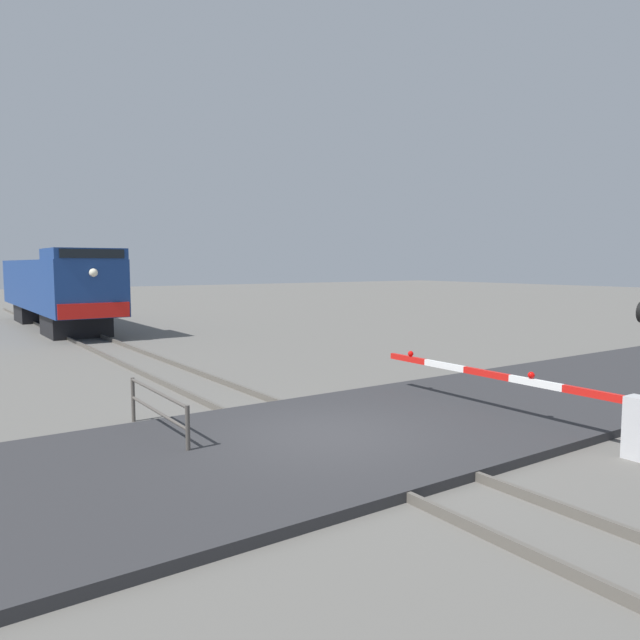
# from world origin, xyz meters

# --- Properties ---
(ground_plane) EXTENTS (160.00, 160.00, 0.00)m
(ground_plane) POSITION_xyz_m (0.00, 0.00, 0.00)
(ground_plane) COLOR #605E59
(rail_track_left) EXTENTS (0.08, 80.00, 0.15)m
(rail_track_left) POSITION_xyz_m (-0.72, 0.00, 0.07)
(rail_track_left) COLOR #59544C
(rail_track_left) RESTS_ON ground_plane
(rail_track_right) EXTENTS (0.08, 80.00, 0.15)m
(rail_track_right) POSITION_xyz_m (0.72, 0.00, 0.07)
(rail_track_right) COLOR #59544C
(rail_track_right) RESTS_ON ground_plane
(road_surface) EXTENTS (36.00, 5.87, 0.17)m
(road_surface) POSITION_xyz_m (0.00, 0.00, 0.08)
(road_surface) COLOR #2D2D30
(road_surface) RESTS_ON ground_plane
(locomotive) EXTENTS (3.06, 15.76, 4.02)m
(locomotive) POSITION_xyz_m (0.00, 24.56, 2.13)
(locomotive) COLOR black
(locomotive) RESTS_ON ground_plane
(crossing_gate) EXTENTS (0.36, 6.86, 1.20)m
(crossing_gate) POSITION_xyz_m (3.83, -2.71, 0.76)
(crossing_gate) COLOR silver
(crossing_gate) RESTS_ON ground_plane
(guard_railing) EXTENTS (0.08, 3.10, 0.95)m
(guard_railing) POSITION_xyz_m (-2.57, 2.10, 0.63)
(guard_railing) COLOR #4C4742
(guard_railing) RESTS_ON ground_plane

